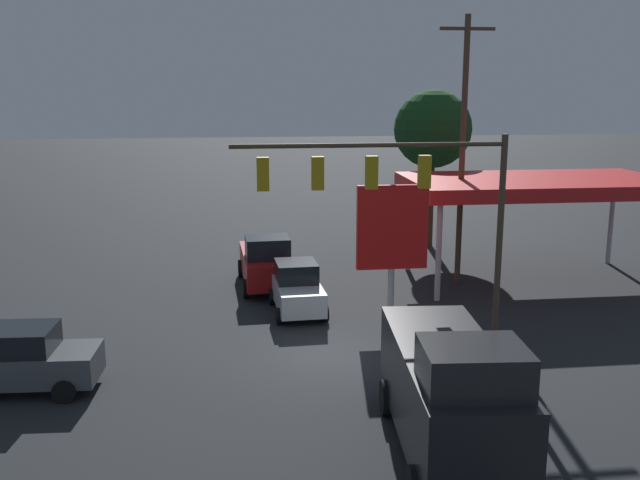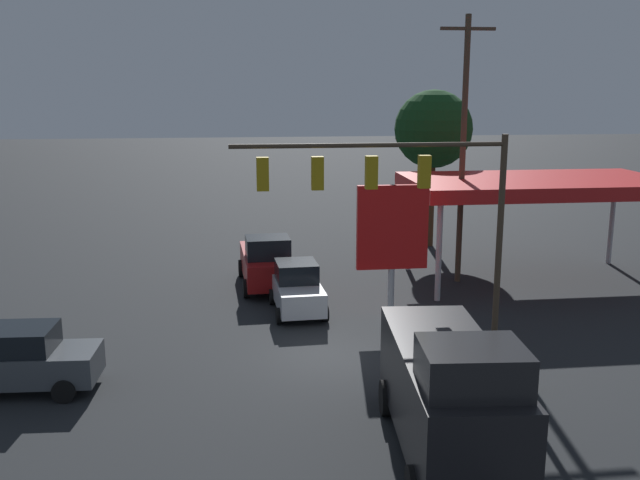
# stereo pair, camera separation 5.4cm
# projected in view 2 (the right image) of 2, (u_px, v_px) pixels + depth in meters

# --- Properties ---
(ground_plane) EXTENTS (200.00, 200.00, 0.00)m
(ground_plane) POSITION_uv_depth(u_px,v_px,m) (327.00, 355.00, 23.61)
(ground_plane) COLOR black
(traffic_signal_assembly) EXTENTS (8.51, 0.43, 7.28)m
(traffic_signal_assembly) POSITION_uv_depth(u_px,v_px,m) (396.00, 192.00, 21.74)
(traffic_signal_assembly) COLOR #473828
(traffic_signal_assembly) RESTS_ON ground
(utility_pole) EXTENTS (2.40, 0.26, 11.67)m
(utility_pole) POSITION_uv_depth(u_px,v_px,m) (463.00, 146.00, 31.13)
(utility_pole) COLOR #473828
(utility_pole) RESTS_ON ground
(gas_station_canopy) EXTENTS (11.46, 6.32, 4.69)m
(gas_station_canopy) POSITION_uv_depth(u_px,v_px,m) (537.00, 186.00, 31.69)
(gas_station_canopy) COLOR red
(gas_station_canopy) RESTS_ON ground
(price_sign) EXTENTS (2.65, 0.27, 5.19)m
(price_sign) POSITION_uv_depth(u_px,v_px,m) (392.00, 231.00, 26.19)
(price_sign) COLOR #B7B7BC
(price_sign) RESTS_ON ground
(sedan_far) EXTENTS (4.49, 2.24, 1.93)m
(sedan_far) POSITION_uv_depth(u_px,v_px,m) (21.00, 360.00, 20.66)
(sedan_far) COLOR #474C51
(sedan_far) RESTS_ON ground
(delivery_truck) EXTENTS (2.96, 6.95, 3.58)m
(delivery_truck) POSITION_uv_depth(u_px,v_px,m) (449.00, 393.00, 16.70)
(delivery_truck) COLOR black
(delivery_truck) RESTS_ON ground
(pickup_parked) EXTENTS (2.45, 5.29, 2.40)m
(pickup_parked) POSITION_uv_depth(u_px,v_px,m) (266.00, 262.00, 31.32)
(pickup_parked) COLOR maroon
(pickup_parked) RESTS_ON ground
(hatchback_crossing) EXTENTS (2.11, 3.88, 1.97)m
(hatchback_crossing) POSITION_uv_depth(u_px,v_px,m) (297.00, 289.00, 27.86)
(hatchback_crossing) COLOR silver
(hatchback_crossing) RESTS_ON ground
(street_tree) EXTENTS (4.18, 4.18, 8.51)m
(street_tree) POSITION_uv_depth(u_px,v_px,m) (433.00, 130.00, 38.18)
(street_tree) COLOR #4C331E
(street_tree) RESTS_ON ground
(fire_hydrant) EXTENTS (0.24, 0.24, 0.88)m
(fire_hydrant) POSITION_uv_depth(u_px,v_px,m) (531.00, 375.00, 20.87)
(fire_hydrant) COLOR gold
(fire_hydrant) RESTS_ON ground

